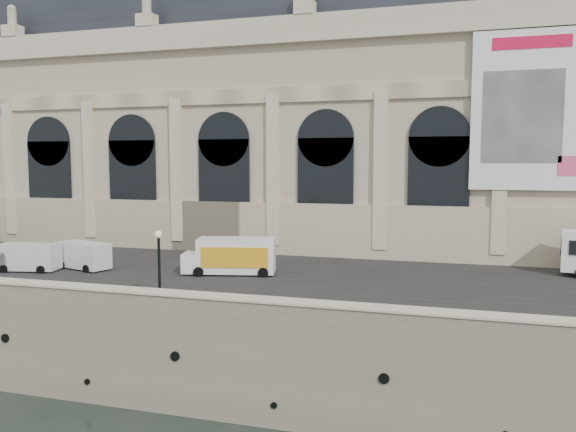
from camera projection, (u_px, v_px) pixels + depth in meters
name	position (u px, v px, depth m)	size (l,w,h in m)	color
ground	(146.00, 411.00, 33.36)	(260.00, 260.00, 0.00)	black
quay	(299.00, 262.00, 66.53)	(160.00, 70.00, 6.00)	gray
street	(233.00, 269.00, 46.17)	(160.00, 24.00, 0.06)	#2D2D2D
parapet	(149.00, 300.00, 33.31)	(160.00, 1.40, 1.21)	gray
museum	(238.00, 118.00, 62.65)	(69.00, 18.70, 29.10)	#C1AF94
van_b	(24.00, 257.00, 45.20)	(5.29, 2.80, 2.24)	silver
van_c	(81.00, 255.00, 46.22)	(5.34, 3.25, 2.23)	silver
box_truck	(231.00, 256.00, 43.85)	(7.49, 3.85, 2.89)	white
lamp_right	(159.00, 268.00, 34.49)	(0.47, 0.47, 4.62)	black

